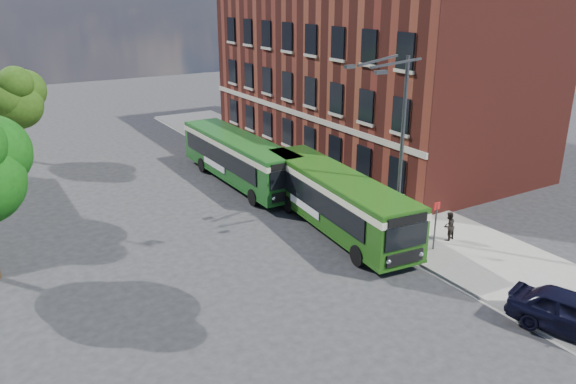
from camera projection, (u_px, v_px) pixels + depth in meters
ground at (287, 246)px, 27.45m from camera, size 120.00×120.00×0.00m
pavement at (315, 178)px, 37.28m from camera, size 6.00×48.00×0.15m
kerb_line at (276, 186)px, 35.83m from camera, size 0.12×48.00×0.01m
brick_office at (365, 60)px, 41.59m from camera, size 12.10×26.00×14.20m
street_lamp at (396, 147)px, 26.58m from camera, size 2.96×2.38×9.00m
bus_stop_sign at (435, 223)px, 26.28m from camera, size 0.35×0.08×2.52m
bus_front at (336, 196)px, 28.78m from camera, size 3.64×12.12×3.02m
bus_rear at (238, 155)px, 36.01m from camera, size 2.65×12.34×3.02m
parked_car at (574, 314)px, 19.92m from camera, size 3.10×4.84×1.53m
pedestrian_a at (412, 233)px, 26.33m from camera, size 0.77×0.67×1.77m
pedestrian_b at (449, 226)px, 27.52m from camera, size 0.78×0.65×1.46m
tree_right at (17, 97)px, 39.57m from camera, size 4.12×3.91×6.95m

